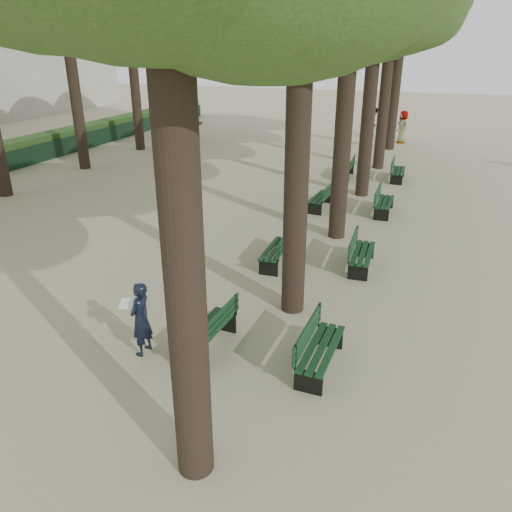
% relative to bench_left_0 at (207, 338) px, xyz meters
% --- Properties ---
extents(ground, '(120.00, 120.00, 0.00)m').
position_rel_bench_left_0_xyz_m(ground, '(-0.37, -0.80, -0.27)').
color(ground, tan).
rests_on(ground, ground).
extents(tree_central_5, '(6.00, 6.00, 9.95)m').
position_rel_bench_left_0_xyz_m(tree_central_5, '(1.13, 22.20, 7.38)').
color(tree_central_5, '#33261C').
rests_on(tree_central_5, ground).
extents(bench_left_0, '(0.66, 1.83, 0.92)m').
position_rel_bench_left_0_xyz_m(bench_left_0, '(0.00, 0.00, 0.00)').
color(bench_left_0, black).
rests_on(bench_left_0, ground).
extents(bench_left_1, '(0.63, 1.82, 0.92)m').
position_rel_bench_left_0_xyz_m(bench_left_1, '(0.00, 4.50, 0.00)').
color(bench_left_1, black).
rests_on(bench_left_1, ground).
extents(bench_left_2, '(0.69, 1.83, 0.92)m').
position_rel_bench_left_0_xyz_m(bench_left_2, '(-0.00, 9.86, 0.00)').
color(bench_left_2, black).
rests_on(bench_left_2, ground).
extents(bench_left_3, '(0.66, 1.83, 0.92)m').
position_rel_bench_left_0_xyz_m(bench_left_3, '(0.00, 14.72, 0.00)').
color(bench_left_3, black).
rests_on(bench_left_3, ground).
extents(bench_right_0, '(0.62, 1.82, 0.92)m').
position_rel_bench_left_0_xyz_m(bench_right_0, '(2.27, 0.17, 0.00)').
color(bench_right_0, black).
rests_on(bench_right_0, ground).
extents(bench_right_1, '(0.65, 1.82, 0.92)m').
position_rel_bench_left_0_xyz_m(bench_right_1, '(2.27, 5.02, 0.00)').
color(bench_right_1, black).
rests_on(bench_right_1, ground).
extents(bench_right_2, '(0.59, 1.81, 0.92)m').
position_rel_bench_left_0_xyz_m(bench_right_2, '(2.27, 10.02, 0.00)').
color(bench_right_2, black).
rests_on(bench_right_2, ground).
extents(bench_right_3, '(0.62, 1.82, 0.92)m').
position_rel_bench_left_0_xyz_m(bench_right_3, '(2.27, 15.05, 0.00)').
color(bench_right_3, black).
rests_on(bench_right_3, ground).
extents(man_with_map, '(0.60, 0.62, 1.53)m').
position_rel_bench_left_0_xyz_m(man_with_map, '(-1.15, -0.52, 0.50)').
color(man_with_map, black).
rests_on(man_with_map, ground).
extents(pedestrian_a, '(0.60, 0.85, 1.61)m').
position_rel_bench_left_0_xyz_m(pedestrian_a, '(-4.31, 21.35, 0.53)').
color(pedestrian_a, '#262628').
rests_on(pedestrian_a, ground).
extents(pedestrian_e, '(1.24, 1.68, 1.88)m').
position_rel_bench_left_0_xyz_m(pedestrian_e, '(-10.65, 20.50, 0.67)').
color(pedestrian_e, '#262628').
rests_on(pedestrian_e, ground).
extents(pedestrian_b, '(0.70, 1.21, 1.79)m').
position_rel_bench_left_0_xyz_m(pedestrian_b, '(-0.46, 26.52, 0.62)').
color(pedestrian_b, '#262628').
rests_on(pedestrian_b, ground).
extents(pedestrian_d, '(0.79, 1.01, 1.92)m').
position_rel_bench_left_0_xyz_m(pedestrian_d, '(1.61, 24.40, 0.69)').
color(pedestrian_d, '#262628').
rests_on(pedestrian_d, ground).
extents(fence, '(0.08, 42.00, 0.90)m').
position_rel_bench_left_0_xyz_m(fence, '(-15.37, 10.20, 0.18)').
color(fence, black).
rests_on(fence, ground).
extents(building_far, '(12.00, 16.00, 7.00)m').
position_rel_bench_left_0_xyz_m(building_far, '(-33.37, 29.20, 3.23)').
color(building_far, '#B7B2A3').
rests_on(building_far, ground).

